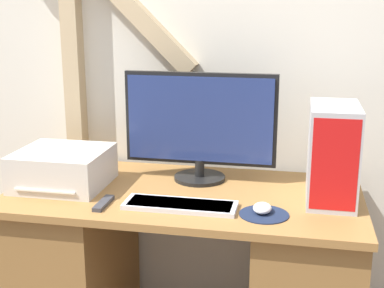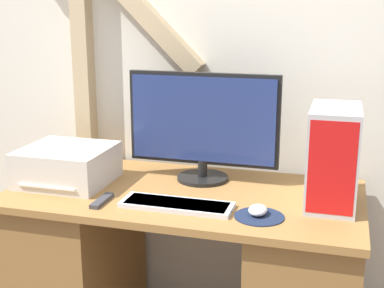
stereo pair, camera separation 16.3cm
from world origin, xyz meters
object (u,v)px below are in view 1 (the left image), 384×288
object	(u,v)px
mouse	(262,208)
computer_tower	(333,154)
monitor	(200,124)
remote_control	(103,203)
keyboard	(180,205)
printer	(63,168)

from	to	relation	value
mouse	computer_tower	xyz separation A→B (m)	(0.25, 0.19, 0.17)
monitor	mouse	xyz separation A→B (m)	(0.30, -0.35, -0.23)
mouse	remote_control	bearing A→B (deg)	-176.26
mouse	remote_control	world-z (taller)	mouse
keyboard	computer_tower	bearing A→B (deg)	19.34
monitor	computer_tower	distance (m)	0.58
printer	keyboard	bearing A→B (deg)	-15.61
mouse	printer	xyz separation A→B (m)	(-0.86, 0.15, 0.06)
printer	remote_control	xyz separation A→B (m)	(0.25, -0.19, -0.07)
monitor	computer_tower	bearing A→B (deg)	-15.42
mouse	computer_tower	bearing A→B (deg)	37.59
mouse	remote_control	distance (m)	0.61
computer_tower	remote_control	distance (m)	0.91
monitor	remote_control	size ratio (longest dim) A/B	4.33
monitor	printer	world-z (taller)	monitor
keyboard	printer	xyz separation A→B (m)	(-0.55, 0.15, 0.07)
computer_tower	printer	size ratio (longest dim) A/B	1.04
keyboard	remote_control	size ratio (longest dim) A/B	2.83
mouse	remote_control	xyz separation A→B (m)	(-0.61, -0.04, -0.01)
monitor	printer	bearing A→B (deg)	-160.42
monitor	remote_control	distance (m)	0.55
keyboard	computer_tower	xyz separation A→B (m)	(0.56, 0.20, 0.18)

